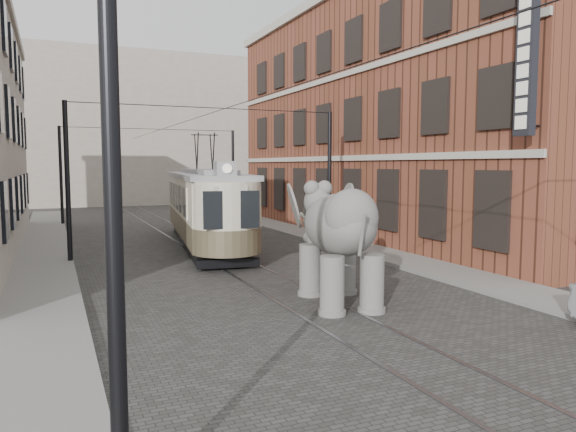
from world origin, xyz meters
name	(u,v)px	position (x,y,z in m)	size (l,w,h in m)	color
ground	(270,283)	(0.00, 0.00, 0.00)	(120.00, 120.00, 0.00)	#3C3A38
tram_rails	(270,283)	(0.00, 0.00, 0.01)	(1.54, 80.00, 0.02)	slate
sidewalk_right	(428,267)	(6.00, 0.00, 0.07)	(2.00, 60.00, 0.15)	slate
sidewalk_left	(41,301)	(-6.50, 0.00, 0.07)	(2.00, 60.00, 0.15)	slate
brick_building	(400,121)	(11.00, 9.00, 6.00)	(8.00, 26.00, 12.00)	brown
distant_block	(118,131)	(0.00, 40.00, 7.00)	(28.00, 10.00, 14.00)	gray
catenary	(218,182)	(-0.20, 5.00, 3.00)	(11.00, 30.20, 6.00)	black
tram	(205,190)	(0.26, 8.72, 2.53)	(2.64, 12.77, 5.07)	beige
elephant	(339,243)	(0.76, -3.03, 1.62)	(2.92, 5.29, 3.24)	#615F5A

